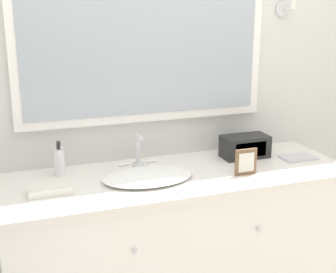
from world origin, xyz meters
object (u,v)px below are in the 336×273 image
at_px(sink_basin, 147,175).
at_px(appliance_box, 245,146).
at_px(soap_bottle, 59,161).
at_px(picture_frame, 246,162).

relative_size(sink_basin, appliance_box, 1.73).
bearing_deg(soap_bottle, sink_basin, -26.54).
bearing_deg(picture_frame, appliance_box, 62.33).
relative_size(appliance_box, picture_frame, 1.91).
xyz_separation_m(sink_basin, soap_bottle, (-0.40, 0.20, 0.05)).
xyz_separation_m(sink_basin, appliance_box, (0.62, 0.15, 0.04)).
distance_m(sink_basin, appliance_box, 0.63).
xyz_separation_m(appliance_box, picture_frame, (-0.13, -0.25, 0.01)).
bearing_deg(sink_basin, picture_frame, -12.54).
relative_size(soap_bottle, picture_frame, 1.32).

